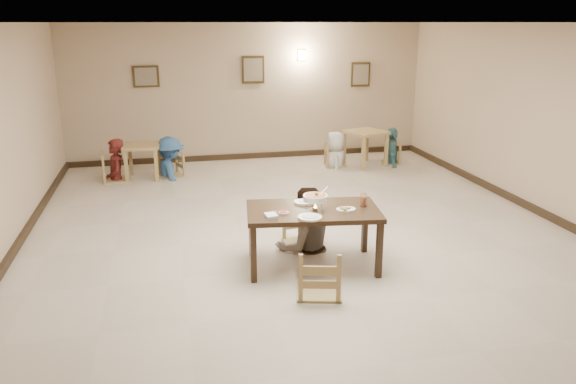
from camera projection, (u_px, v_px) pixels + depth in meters
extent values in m
plane|color=#C3B3A0|center=(303.00, 235.00, 8.25)|extent=(10.00, 10.00, 0.00)
plane|color=silver|center=(304.00, 22.00, 7.38)|extent=(10.00, 10.00, 0.00)
plane|color=tan|center=(249.00, 93.00, 12.49)|extent=(10.00, 0.00, 10.00)
plane|color=tan|center=(521.00, 301.00, 3.15)|extent=(10.00, 0.00, 10.00)
plane|color=tan|center=(555.00, 124.00, 8.65)|extent=(0.00, 10.00, 10.00)
cube|color=black|center=(250.00, 156.00, 12.88)|extent=(8.00, 0.06, 0.12)
cube|color=black|center=(11.00, 255.00, 7.41)|extent=(0.06, 10.00, 0.12)
cube|color=black|center=(541.00, 212.00, 9.07)|extent=(0.06, 10.00, 0.12)
cube|color=#342611|center=(146.00, 76.00, 11.88)|extent=(0.55, 0.03, 0.45)
cube|color=gray|center=(146.00, 77.00, 11.86)|extent=(0.45, 0.01, 0.37)
cube|color=#342611|center=(253.00, 70.00, 12.33)|extent=(0.50, 0.03, 0.60)
cube|color=gray|center=(253.00, 70.00, 12.31)|extent=(0.41, 0.01, 0.49)
cube|color=#342611|center=(361.00, 74.00, 12.89)|extent=(0.45, 0.03, 0.55)
cube|color=gray|center=(361.00, 75.00, 12.88)|extent=(0.37, 0.01, 0.45)
cube|color=#FFD88C|center=(302.00, 55.00, 12.47)|extent=(0.16, 0.05, 0.22)
cube|color=#342213|center=(313.00, 211.00, 7.00)|extent=(1.75, 1.13, 0.06)
cube|color=#342213|center=(253.00, 255.00, 6.66)|extent=(0.07, 0.07, 0.71)
cube|color=#342213|center=(379.00, 250.00, 6.79)|extent=(0.07, 0.07, 0.71)
cube|color=#342213|center=(252.00, 231.00, 7.43)|extent=(0.07, 0.07, 0.71)
cube|color=#342213|center=(365.00, 227.00, 7.56)|extent=(0.07, 0.07, 0.71)
cube|color=tan|center=(303.00, 213.00, 7.79)|extent=(0.47, 0.47, 0.05)
cube|color=tan|center=(320.00, 253.00, 6.34)|extent=(0.51, 0.51, 0.06)
imported|color=gray|center=(305.00, 187.00, 7.56)|extent=(0.92, 0.75, 1.74)
torus|color=silver|center=(315.00, 200.00, 6.91)|extent=(0.24, 0.24, 0.01)
cylinder|color=silver|center=(315.00, 209.00, 6.94)|extent=(0.06, 0.06, 0.04)
cone|color=#FFA526|center=(315.00, 205.00, 6.93)|extent=(0.04, 0.04, 0.05)
cylinder|color=white|center=(315.00, 198.00, 6.90)|extent=(0.30, 0.30, 0.07)
cylinder|color=#BB562C|center=(315.00, 195.00, 6.89)|extent=(0.26, 0.26, 0.02)
sphere|color=#2D7223|center=(316.00, 194.00, 6.88)|extent=(0.04, 0.04, 0.04)
cylinder|color=silver|center=(323.00, 191.00, 6.96)|extent=(0.14, 0.09, 0.10)
cylinder|color=silver|center=(321.00, 204.00, 7.00)|extent=(0.01, 0.01, 0.14)
cylinder|color=silver|center=(307.00, 205.00, 6.96)|extent=(0.01, 0.01, 0.14)
cylinder|color=silver|center=(318.00, 208.00, 6.83)|extent=(0.01, 0.01, 0.14)
cylinder|color=white|center=(306.00, 202.00, 7.22)|extent=(0.32, 0.32, 0.02)
ellipsoid|color=white|center=(306.00, 201.00, 7.22)|extent=(0.21, 0.18, 0.07)
cylinder|color=white|center=(310.00, 217.00, 6.66)|extent=(0.29, 0.29, 0.02)
ellipsoid|color=white|center=(310.00, 217.00, 6.66)|extent=(0.19, 0.16, 0.07)
cylinder|color=white|center=(346.00, 209.00, 6.94)|extent=(0.25, 0.25, 0.02)
sphere|color=#2D7223|center=(345.00, 210.00, 6.86)|extent=(0.04, 0.04, 0.04)
cylinder|color=white|center=(284.00, 213.00, 6.82)|extent=(0.12, 0.12, 0.02)
cylinder|color=#B11623|center=(284.00, 212.00, 6.82)|extent=(0.09, 0.09, 0.01)
cube|color=white|center=(271.00, 215.00, 6.70)|extent=(0.15, 0.19, 0.03)
cube|color=silver|center=(274.00, 213.00, 6.80)|extent=(0.02, 0.19, 0.01)
cube|color=silver|center=(277.00, 213.00, 6.81)|extent=(0.02, 0.19, 0.01)
cylinder|color=white|center=(363.00, 200.00, 7.07)|extent=(0.08, 0.08, 0.16)
cylinder|color=#CB5419|center=(363.00, 201.00, 7.07)|extent=(0.07, 0.07, 0.12)
cube|color=tan|center=(142.00, 146.00, 11.08)|extent=(0.76, 0.76, 0.06)
cube|color=tan|center=(126.00, 167.00, 10.87)|extent=(0.07, 0.07, 0.63)
cube|color=tan|center=(156.00, 166.00, 10.94)|extent=(0.07, 0.07, 0.63)
cube|color=tan|center=(131.00, 160.00, 11.42)|extent=(0.07, 0.07, 0.63)
cube|color=tan|center=(159.00, 159.00, 11.48)|extent=(0.07, 0.07, 0.63)
cube|color=tan|center=(366.00, 132.00, 12.06)|extent=(0.98, 0.98, 0.06)
cube|color=tan|center=(363.00, 154.00, 11.74)|extent=(0.07, 0.07, 0.70)
cube|color=tan|center=(386.00, 151.00, 12.08)|extent=(0.07, 0.07, 0.70)
cube|color=tan|center=(344.00, 149.00, 12.26)|extent=(0.07, 0.07, 0.70)
cube|color=tan|center=(367.00, 145.00, 12.59)|extent=(0.07, 0.07, 0.70)
cube|color=tan|center=(115.00, 156.00, 10.96)|extent=(0.51, 0.51, 0.06)
cube|color=tan|center=(170.00, 155.00, 11.27)|extent=(0.46, 0.46, 0.05)
cube|color=tan|center=(336.00, 147.00, 12.08)|extent=(0.44, 0.44, 0.05)
cube|color=tan|center=(391.00, 145.00, 12.35)|extent=(0.42, 0.42, 0.05)
imported|color=#501716|center=(113.00, 139.00, 10.87)|extent=(0.49, 0.66, 1.66)
imported|color=#376599|center=(169.00, 137.00, 11.16)|extent=(0.88, 1.18, 1.63)
imported|color=silver|center=(336.00, 132.00, 11.98)|extent=(0.63, 0.83, 1.52)
imported|color=teal|center=(392.00, 128.00, 12.24)|extent=(0.57, 0.99, 1.59)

